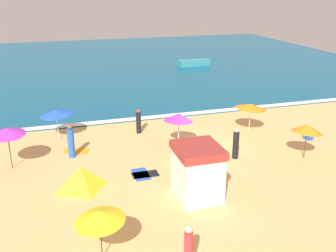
% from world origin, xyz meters
% --- Properties ---
extents(ground_plane, '(60.00, 60.00, 0.00)m').
position_xyz_m(ground_plane, '(0.00, 0.00, 0.00)').
color(ground_plane, '#E5B26B').
extents(ocean_water, '(60.00, 44.00, 0.10)m').
position_xyz_m(ocean_water, '(0.00, 28.00, 0.05)').
color(ocean_water, '#0F567A').
rests_on(ocean_water, ground_plane).
extents(wave_breaker_foam, '(57.00, 0.70, 0.01)m').
position_xyz_m(wave_breaker_foam, '(0.00, 6.30, 0.10)').
color(wave_breaker_foam, white).
rests_on(wave_breaker_foam, ocean_water).
extents(lifeguard_cabana, '(1.98, 2.22, 2.50)m').
position_xyz_m(lifeguard_cabana, '(-2.44, -4.97, 1.28)').
color(lifeguard_cabana, white).
rests_on(lifeguard_cabana, ground_plane).
extents(beach_umbrella_1, '(2.41, 2.40, 2.00)m').
position_xyz_m(beach_umbrella_1, '(-7.18, -7.98, 1.72)').
color(beach_umbrella_1, '#4C3823').
rests_on(beach_umbrella_1, ground_plane).
extents(beach_umbrella_2, '(2.23, 2.25, 2.31)m').
position_xyz_m(beach_umbrella_2, '(-10.74, 0.60, 2.07)').
color(beach_umbrella_2, '#4C3823').
rests_on(beach_umbrella_2, ground_plane).
extents(beach_umbrella_3, '(2.41, 2.39, 2.01)m').
position_xyz_m(beach_umbrella_3, '(3.85, 1.84, 1.75)').
color(beach_umbrella_3, silver).
rests_on(beach_umbrella_3, ground_plane).
extents(beach_umbrella_4, '(2.38, 2.37, 1.96)m').
position_xyz_m(beach_umbrella_4, '(-8.23, 4.26, 1.72)').
color(beach_umbrella_4, silver).
rests_on(beach_umbrella_4, ground_plane).
extents(beach_umbrella_5, '(2.47, 2.46, 2.18)m').
position_xyz_m(beach_umbrella_5, '(-1.39, 0.85, 1.84)').
color(beach_umbrella_5, silver).
rests_on(beach_umbrella_5, ground_plane).
extents(beach_umbrella_6, '(2.21, 2.19, 2.05)m').
position_xyz_m(beach_umbrella_6, '(4.85, -2.74, 1.74)').
color(beach_umbrella_6, '#4C3823').
rests_on(beach_umbrella_6, ground_plane).
extents(beach_tent, '(2.22, 2.12, 1.16)m').
position_xyz_m(beach_tent, '(-7.42, -2.72, 0.58)').
color(beach_tent, yellow).
rests_on(beach_tent, ground_plane).
extents(beachgoer_0, '(0.45, 0.45, 1.63)m').
position_xyz_m(beachgoer_0, '(-3.17, 3.74, 0.78)').
color(beachgoer_0, black).
rests_on(beachgoer_0, ground_plane).
extents(beachgoer_1, '(0.54, 0.54, 0.81)m').
position_xyz_m(beachgoer_1, '(6.77, -0.48, 0.33)').
color(beachgoer_1, blue).
rests_on(beachgoer_1, ground_plane).
extents(beachgoer_4, '(0.41, 0.41, 1.77)m').
position_xyz_m(beachgoer_4, '(-4.48, -9.49, 0.86)').
color(beachgoer_4, red).
rests_on(beachgoer_4, ground_plane).
extents(beachgoer_5, '(0.51, 0.51, 1.95)m').
position_xyz_m(beachgoer_5, '(-7.60, 1.12, 0.93)').
color(beachgoer_5, blue).
rests_on(beachgoer_5, ground_plane).
extents(beachgoer_6, '(0.46, 0.46, 1.77)m').
position_xyz_m(beachgoer_6, '(1.12, -1.67, 0.84)').
color(beachgoer_6, black).
rests_on(beachgoer_6, ground_plane).
extents(beach_towel_0, '(0.81, 1.44, 0.01)m').
position_xyz_m(beach_towel_0, '(-4.39, -2.09, 0.01)').
color(beach_towel_0, blue).
rests_on(beach_towel_0, ground_plane).
extents(beach_towel_1, '(1.36, 0.77, 0.01)m').
position_xyz_m(beach_towel_1, '(-4.18, -2.17, 0.01)').
color(beach_towel_1, black).
rests_on(beach_towel_1, ground_plane).
extents(beach_towel_2, '(1.62, 1.21, 0.01)m').
position_xyz_m(beach_towel_2, '(-7.32, 1.93, 0.01)').
color(beach_towel_2, orange).
rests_on(beach_towel_2, ground_plane).
extents(small_boat_0, '(3.85, 1.58, 0.69)m').
position_xyz_m(small_boat_0, '(8.00, 23.34, 0.45)').
color(small_boat_0, teal).
rests_on(small_boat_0, ocean_water).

